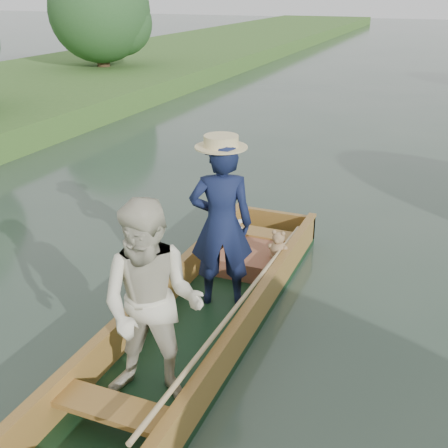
% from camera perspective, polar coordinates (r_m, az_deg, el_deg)
% --- Properties ---
extents(ground, '(120.00, 120.00, 0.00)m').
position_cam_1_polar(ground, '(5.84, -2.27, -10.78)').
color(ground, '#283D30').
rests_on(ground, ground).
extents(trees_far, '(22.82, 15.26, 4.33)m').
position_cam_1_polar(trees_far, '(13.46, 12.84, 19.16)').
color(trees_far, '#47331E').
rests_on(trees_far, ground).
extents(punt, '(1.14, 5.00, 1.90)m').
position_cam_1_polar(punt, '(5.31, -2.88, -6.28)').
color(punt, black).
rests_on(punt, ground).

